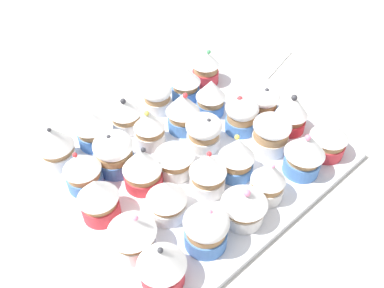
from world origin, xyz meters
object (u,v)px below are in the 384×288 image
(cupcake_14, at_px, (175,156))
(cupcake_26, at_px, (157,96))
(cupcake_0, at_px, (162,263))
(cupcake_20, at_px, (149,128))
(napkin, at_px, (253,56))
(cupcake_25, at_px, (125,114))
(cupcake_11, at_px, (292,113))
(cupcake_28, at_px, (206,67))
(cupcake_2, at_px, (244,203))
(cupcake_16, at_px, (241,114))
(cupcake_10, at_px, (271,133))
(cupcake_7, at_px, (167,198))
(baking_tray, at_px, (192,159))
(cupcake_13, at_px, (142,168))
(cupcake_12, at_px, (98,197))
(cupcake_17, at_px, (263,102))
(cupcake_24, at_px, (92,127))
(cupcake_23, at_px, (55,145))
(cupcake_21, at_px, (183,111))
(cupcake_22, at_px, (211,96))
(cupcake_18, at_px, (82,170))
(cupcake_4, at_px, (305,153))
(cupcake_19, at_px, (114,152))
(cupcake_15, at_px, (204,131))
(cupcake_27, at_px, (185,82))
(cupcake_1, at_px, (206,228))
(cupcake_9, at_px, (237,157))
(cupcake_5, at_px, (329,138))
(cupcake_6, at_px, (132,232))

(cupcake_14, xyz_separation_m, cupcake_26, (0.08, 0.15, -0.00))
(cupcake_0, relative_size, cupcake_20, 1.01)
(napkin, bearing_deg, cupcake_25, -176.78)
(cupcake_11, bearing_deg, cupcake_28, 93.37)
(cupcake_2, height_order, cupcake_16, cupcake_16)
(cupcake_10, bearing_deg, cupcake_7, 177.09)
(baking_tray, distance_m, cupcake_13, 0.11)
(cupcake_0, distance_m, cupcake_28, 0.45)
(cupcake_12, distance_m, cupcake_17, 0.35)
(cupcake_14, xyz_separation_m, cupcake_24, (-0.06, 0.14, 0.00))
(cupcake_12, distance_m, cupcake_23, 0.14)
(cupcake_7, xyz_separation_m, cupcake_21, (0.14, 0.13, 0.01))
(cupcake_13, height_order, cupcake_22, cupcake_13)
(cupcake_2, distance_m, cupcake_11, 0.22)
(cupcake_16, relative_size, cupcake_26, 1.20)
(cupcake_11, bearing_deg, cupcake_18, 159.65)
(cupcake_16, height_order, cupcake_22, same)
(cupcake_14, height_order, cupcake_18, cupcake_18)
(napkin, bearing_deg, cupcake_20, -167.32)
(cupcake_4, relative_size, cupcake_12, 1.09)
(cupcake_19, height_order, napkin, cupcake_19)
(baking_tray, distance_m, cupcake_15, 0.05)
(cupcake_7, relative_size, cupcake_27, 0.93)
(cupcake_1, distance_m, cupcake_26, 0.31)
(cupcake_15, bearing_deg, cupcake_4, -63.09)
(cupcake_25, height_order, cupcake_27, cupcake_27)
(cupcake_15, distance_m, cupcake_17, 0.14)
(cupcake_4, bearing_deg, cupcake_23, 135.17)
(cupcake_9, bearing_deg, cupcake_7, 174.40)
(cupcake_10, relative_size, cupcake_20, 0.90)
(cupcake_0, xyz_separation_m, cupcake_5, (0.35, -0.01, -0.00))
(cupcake_4, xyz_separation_m, cupcake_19, (-0.22, 0.21, -0.01))
(cupcake_6, relative_size, cupcake_16, 1.02)
(cupcake_15, relative_size, cupcake_20, 0.85)
(cupcake_13, height_order, cupcake_15, cupcake_13)
(cupcake_18, bearing_deg, cupcake_20, 3.87)
(cupcake_6, bearing_deg, cupcake_15, 22.21)
(cupcake_5, relative_size, cupcake_12, 0.88)
(cupcake_18, bearing_deg, cupcake_13, -39.33)
(cupcake_15, xyz_separation_m, cupcake_19, (-0.14, 0.06, 0.00))
(cupcake_1, xyz_separation_m, cupcake_2, (0.07, -0.01, -0.00))
(cupcake_26, bearing_deg, cupcake_23, -179.72)
(cupcake_16, bearing_deg, cupcake_22, 94.09)
(cupcake_21, xyz_separation_m, cupcake_22, (0.07, 0.00, -0.00))
(cupcake_4, distance_m, cupcake_7, 0.23)
(cupcake_15, distance_m, cupcake_18, 0.21)
(baking_tray, xyz_separation_m, cupcake_15, (0.03, 0.01, 0.04))
(cupcake_7, relative_size, cupcake_14, 1.01)
(cupcake_4, bearing_deg, cupcake_25, 118.53)
(baking_tray, relative_size, napkin, 3.38)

